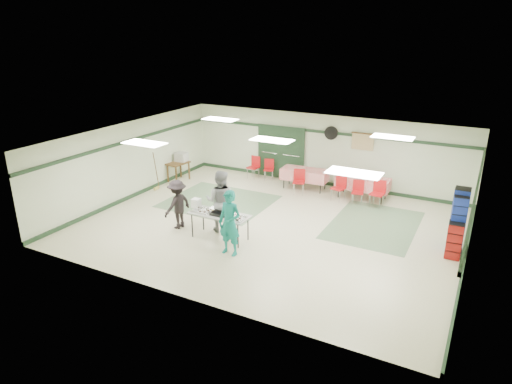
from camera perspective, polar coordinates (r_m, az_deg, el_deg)
The scene contains 42 objects.
floor at distance 14.07m, azimuth 1.87°, elevation -4.17°, with size 11.00×11.00×0.00m, color beige.
ceiling at distance 13.20m, azimuth 2.00°, elevation 6.60°, with size 11.00×11.00×0.00m, color white.
wall_back at distance 17.57m, azimuth 8.38°, elevation 5.21°, with size 11.00×11.00×0.00m, color silver.
wall_front at distance 10.01m, azimuth -9.45°, elevation -6.33°, with size 11.00×11.00×0.00m, color silver.
wall_left at distance 16.60m, azimuth -15.44°, elevation 3.85°, with size 9.00×9.00×0.00m, color silver.
wall_right at distance 12.38m, azimuth 25.53°, elevation -2.87°, with size 9.00×9.00×0.00m, color silver.
trim_back at distance 17.38m, azimuth 8.46°, elevation 7.43°, with size 11.00×0.06×0.10m, color #1E3721.
baseboard_back at distance 17.91m, azimuth 8.15°, elevation 1.20°, with size 11.00×0.06×0.12m, color #1E3721.
trim_left at distance 16.41m, azimuth -15.58°, elevation 6.18°, with size 9.00×0.06×0.10m, color #1E3721.
baseboard_left at distance 16.97m, azimuth -14.97°, elevation -0.35°, with size 9.00×0.06×0.12m, color #1E3721.
trim_right at distance 12.15m, azimuth 25.87°, elevation 0.21°, with size 9.00×0.06×0.10m, color #1E3721.
baseboard_right at distance 12.89m, azimuth 24.55°, elevation -8.16°, with size 9.00×0.06×0.12m, color #1E3721.
green_patch_a at distance 16.00m, azimuth -4.62°, elevation -1.17°, with size 3.50×3.00×0.01m, color gray.
green_patch_b at distance 14.54m, azimuth 14.51°, elevation -3.99°, with size 2.50×3.50×0.01m, color gray.
double_door_left at distance 18.41m, azimuth 1.80°, elevation 5.12°, with size 0.90×0.06×2.10m, color gray.
double_door_right at distance 18.03m, azimuth 4.52°, elevation 4.75°, with size 0.90×0.06×2.10m, color gray.
door_frame at distance 18.20m, azimuth 3.11°, elevation 4.93°, with size 2.00×0.03×2.15m, color #1E3721.
wall_fan at distance 17.26m, azimuth 9.37°, elevation 7.29°, with size 0.50×0.50×0.10m, color black.
scroll_banner at distance 16.98m, azimuth 13.19°, elevation 6.13°, with size 0.80×0.02×0.60m, color #D3BB84.
serving_table at distance 12.97m, azimuth -4.58°, elevation -2.94°, with size 1.76×0.71×0.76m.
sheet_tray_right at distance 12.61m, azimuth -2.61°, elevation -3.29°, with size 0.53×0.40×0.02m, color silver.
sheet_tray_mid at distance 13.17m, azimuth -4.82°, elevation -2.30°, with size 0.61×0.46×0.02m, color silver.
sheet_tray_left at distance 13.18m, azimuth -6.86°, elevation -2.37°, with size 0.53×0.40×0.02m, color silver.
baking_pan at distance 12.85m, azimuth -4.51°, elevation -2.73°, with size 0.52×0.32×0.08m, color black.
foam_box_stack at distance 13.43m, azimuth -7.49°, elevation -1.39°, with size 0.24×0.22×0.27m, color white.
volunteer_teal at distance 12.01m, azimuth -3.31°, elevation -3.89°, with size 0.65×0.43×1.78m, color #128079.
volunteer_grey at distance 13.41m, azimuth -4.45°, elevation -1.13°, with size 0.91×0.71×1.87m, color gray.
volunteer_dark at distance 13.83m, azimuth -9.78°, elevation -1.52°, with size 0.97×0.56×1.51m, color black.
dining_table_a at distance 16.51m, azimuth 13.19°, elevation 1.11°, with size 1.83×0.82×0.77m.
dining_table_b at distance 17.14m, azimuth 6.10°, elevation 2.23°, with size 1.75×0.84×0.77m.
chair_a at distance 16.00m, azimuth 12.63°, elevation 0.31°, with size 0.45×0.45×0.83m.
chair_b at distance 16.16m, azimuth 10.41°, elevation 0.82°, with size 0.50×0.50×0.89m.
chair_c at distance 15.85m, azimuth 15.05°, elevation 0.16°, with size 0.48×0.48×0.93m.
chair_d at distance 16.64m, azimuth 5.40°, elevation 1.65°, with size 0.53×0.53×0.90m.
chair_loose_a at distance 18.19m, azimuth 1.63°, elevation 3.13°, with size 0.49×0.49×0.81m.
chair_loose_b at distance 18.31m, azimuth -0.21°, elevation 3.41°, with size 0.47×0.47×0.89m.
crate_stack_blue_a at distance 13.34m, azimuth 23.97°, elevation -3.19°, with size 0.39×0.39×1.78m, color navy.
crate_stack_red at distance 13.03m, azimuth 23.54°, elevation -5.56°, with size 0.38×0.38×0.99m, color maroon.
crate_stack_blue_b at distance 13.15m, azimuth 23.85°, elevation -3.80°, with size 0.36×0.36×1.65m, color navy.
printer_table at distance 18.20m, azimuth -9.71°, elevation 3.33°, with size 0.67×0.94×0.74m.
office_printer at distance 18.31m, azimuth -9.32°, elevation 4.36°, with size 0.44×0.39×0.35m, color #B4B4AF.
broom at distance 17.31m, azimuth -12.38°, elevation 2.66°, with size 0.03×0.03×1.44m, color brown.
Camera 1 is at (5.57, -11.58, 5.71)m, focal length 32.00 mm.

